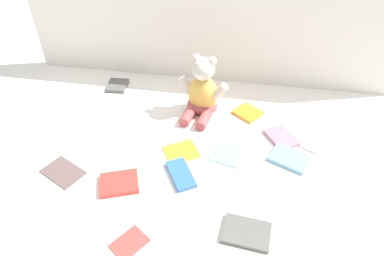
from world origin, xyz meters
TOP-DOWN VIEW (x-y plane):
  - ground_plane at (0.00, 0.00)m, footprint 3.20×3.20m
  - backdrop_drape at (0.00, 0.39)m, footprint 1.62×0.03m
  - teddy_bear at (0.00, 0.13)m, footprint 0.21×0.20m
  - book_case_0 at (-0.11, -0.50)m, footprint 0.11×0.12m
  - book_case_1 at (-0.40, 0.24)m, footprint 0.09×0.11m
  - book_case_2 at (0.19, 0.14)m, footprint 0.14×0.13m
  - book_case_3 at (0.21, -0.42)m, footprint 0.14×0.11m
  - book_case_4 at (-0.03, -0.12)m, footprint 0.15×0.14m
  - book_case_5 at (0.41, 0.01)m, footprint 0.15×0.13m
  - book_case_6 at (0.32, 0.01)m, footprint 0.14×0.15m
  - book_case_7 at (-0.01, -0.23)m, footprint 0.13×0.15m
  - book_case_8 at (-0.41, -0.28)m, footprint 0.16×0.14m
  - book_case_9 at (0.13, -0.11)m, footprint 0.13×0.12m
  - book_case_10 at (-0.20, -0.31)m, footprint 0.15×0.13m
  - book_case_12 at (0.35, -0.10)m, footprint 0.16×0.14m

SIDE VIEW (x-z plane):
  - ground_plane at x=0.00m, z-range 0.00..0.00m
  - book_case_0 at x=-0.11m, z-range 0.00..0.01m
  - book_case_5 at x=0.41m, z-range 0.00..0.01m
  - book_case_9 at x=0.13m, z-range 0.00..0.01m
  - book_case_4 at x=-0.03m, z-range 0.00..0.01m
  - book_case_8 at x=-0.41m, z-range 0.00..0.01m
  - book_case_2 at x=0.19m, z-range 0.00..0.01m
  - book_case_3 at x=0.21m, z-range 0.00..0.01m
  - book_case_6 at x=0.32m, z-range 0.00..0.01m
  - book_case_12 at x=0.35m, z-range 0.00..0.01m
  - book_case_7 at x=-0.01m, z-range 0.00..0.02m
  - book_case_1 at x=-0.40m, z-range 0.00..0.02m
  - book_case_10 at x=-0.20m, z-range 0.00..0.02m
  - teddy_bear at x=0.00m, z-range -0.03..0.22m
  - backdrop_drape at x=0.00m, z-range 0.00..0.59m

